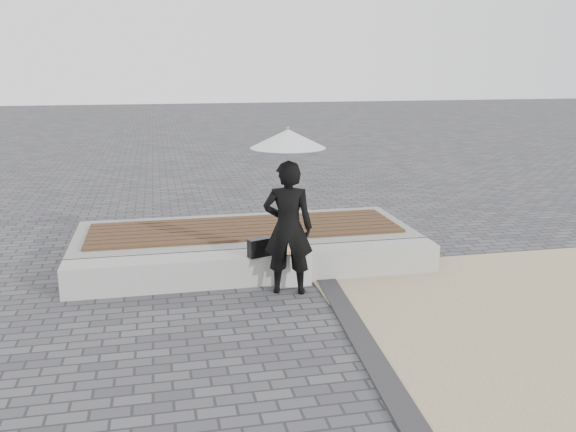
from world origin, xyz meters
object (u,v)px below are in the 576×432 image
at_px(parasol, 288,139).
at_px(canvas_tote, 294,269).
at_px(seating_ledge, 258,267).
at_px(handbag, 261,247).
at_px(woman, 288,228).

height_order(parasol, canvas_tote, parasol).
distance_m(seating_ledge, canvas_tote, 0.50).
relative_size(handbag, canvas_tote, 0.75).
height_order(handbag, canvas_tote, handbag).
bearing_deg(seating_ledge, parasol, -57.87).
bearing_deg(woman, handbag, -31.02).
bearing_deg(woman, canvas_tote, -103.97).
bearing_deg(handbag, seating_ledge, 71.27).
distance_m(parasol, handbag, 1.50).
bearing_deg(parasol, canvas_tote, 60.43).
bearing_deg(canvas_tote, parasol, -121.77).
bearing_deg(handbag, parasol, -66.77).
distance_m(seating_ledge, woman, 0.86).
height_order(woman, parasol, parasol).
distance_m(seating_ledge, parasol, 1.85).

